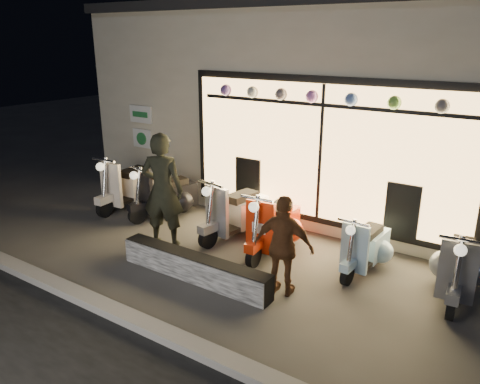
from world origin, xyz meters
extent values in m
plane|color=#383533|center=(0.00, 0.00, 0.00)|extent=(40.00, 40.00, 0.00)
cube|color=slate|center=(0.00, -2.00, 0.06)|extent=(40.00, 0.25, 0.12)
cube|color=beige|center=(0.00, 5.00, 2.00)|extent=(10.00, 6.00, 4.00)
cube|color=black|center=(0.00, 5.00, 4.10)|extent=(10.20, 6.20, 0.20)
cube|color=black|center=(0.80, 1.98, 1.55)|extent=(5.45, 0.06, 2.65)
cube|color=#FFBF6B|center=(0.80, 1.94, 1.55)|extent=(5.20, 0.04, 2.40)
cube|color=black|center=(0.80, 1.90, 2.40)|extent=(4.90, 0.06, 0.06)
cube|color=white|center=(-3.60, 1.96, 1.85)|extent=(0.65, 0.04, 0.38)
cube|color=white|center=(-3.60, 1.96, 1.30)|extent=(0.55, 0.04, 0.42)
cube|color=black|center=(-0.01, -0.65, 0.20)|extent=(2.61, 0.28, 0.40)
cylinder|color=black|center=(-0.52, 0.35, 0.19)|extent=(0.17, 0.38, 0.37)
cylinder|color=black|center=(-0.35, 1.43, 0.19)|extent=(0.19, 0.39, 0.37)
cube|color=#ADADB1|center=(-0.49, 0.58, 0.61)|extent=(0.51, 0.15, 0.90)
cube|color=#ADADB1|center=(-0.37, 1.32, 0.42)|extent=(0.57, 0.83, 0.50)
cube|color=black|center=(-0.39, 1.21, 0.72)|extent=(0.40, 0.65, 0.13)
sphere|color=#FFF2CC|center=(-0.53, 0.34, 1.04)|extent=(0.19, 0.19, 0.16)
cylinder|color=black|center=(0.51, 0.19, 0.18)|extent=(0.13, 0.37, 0.36)
cylinder|color=black|center=(0.44, 1.26, 0.18)|extent=(0.15, 0.37, 0.36)
cube|color=red|center=(0.49, 0.42, 0.60)|extent=(0.50, 0.11, 0.88)
cube|color=red|center=(0.44, 1.16, 0.41)|extent=(0.50, 0.78, 0.49)
cube|color=black|center=(0.45, 1.05, 0.71)|extent=(0.34, 0.62, 0.13)
sphere|color=#FFF2CC|center=(0.51, 0.18, 1.02)|extent=(0.17, 0.17, 0.16)
cylinder|color=black|center=(-2.36, 0.46, 0.18)|extent=(0.21, 0.37, 0.36)
cylinder|color=black|center=(-2.04, 1.46, 0.18)|extent=(0.23, 0.38, 0.36)
cube|color=black|center=(-2.29, 0.67, 0.58)|extent=(0.48, 0.21, 0.86)
cube|color=black|center=(-2.08, 1.36, 0.40)|extent=(0.64, 0.83, 0.48)
cube|color=black|center=(-2.11, 1.26, 0.69)|extent=(0.45, 0.65, 0.13)
sphere|color=#FFF2CC|center=(-2.36, 0.45, 0.99)|extent=(0.20, 0.20, 0.16)
cylinder|color=black|center=(-3.16, 0.35, 0.19)|extent=(0.13, 0.39, 0.38)
cylinder|color=black|center=(-3.23, 1.47, 0.19)|extent=(0.16, 0.39, 0.38)
cube|color=beige|center=(-3.18, 0.59, 0.63)|extent=(0.52, 0.11, 0.92)
cube|color=beige|center=(-3.22, 1.36, 0.43)|extent=(0.52, 0.81, 0.52)
cube|color=black|center=(-3.22, 1.25, 0.74)|extent=(0.35, 0.65, 0.13)
sphere|color=#FFF2CC|center=(-3.16, 0.34, 1.07)|extent=(0.18, 0.18, 0.17)
cylinder|color=black|center=(1.96, 0.47, 0.16)|extent=(0.11, 0.32, 0.31)
cylinder|color=black|center=(2.03, 1.40, 0.16)|extent=(0.13, 0.32, 0.31)
cube|color=#93B7D0|center=(1.98, 0.67, 0.52)|extent=(0.43, 0.09, 0.76)
cube|color=#93B7D0|center=(2.02, 1.30, 0.35)|extent=(0.43, 0.67, 0.43)
cube|color=black|center=(2.01, 1.21, 0.61)|extent=(0.29, 0.53, 0.11)
sphere|color=#FFF2CC|center=(1.96, 0.46, 0.88)|extent=(0.15, 0.15, 0.14)
cylinder|color=black|center=(3.42, 0.37, 0.18)|extent=(0.13, 0.36, 0.35)
cylinder|color=black|center=(3.33, 1.41, 0.18)|extent=(0.15, 0.36, 0.35)
cube|color=slate|center=(3.40, 0.59, 0.58)|extent=(0.48, 0.11, 0.86)
cube|color=slate|center=(3.34, 1.31, 0.40)|extent=(0.50, 0.76, 0.48)
cube|color=black|center=(3.35, 1.20, 0.69)|extent=(0.34, 0.61, 0.13)
sphere|color=#FFF2CC|center=(3.42, 0.36, 0.99)|extent=(0.17, 0.17, 0.16)
imported|color=black|center=(-1.26, 0.06, 1.00)|extent=(0.86, 0.71, 2.01)
imported|color=brown|center=(1.28, -0.27, 0.73)|extent=(0.91, 0.49, 1.47)
camera|label=1|loc=(4.06, -5.53, 3.50)|focal=35.00mm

